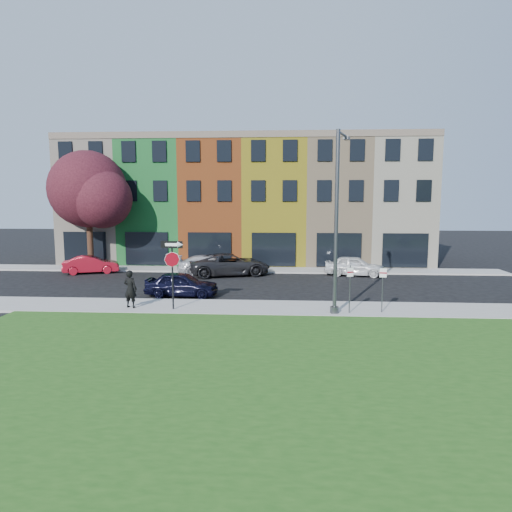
# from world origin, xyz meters

# --- Properties ---
(ground) EXTENTS (120.00, 120.00, 0.00)m
(ground) POSITION_xyz_m (0.00, 0.00, 0.00)
(ground) COLOR black
(ground) RESTS_ON ground
(sidewalk_near) EXTENTS (40.00, 3.00, 0.12)m
(sidewalk_near) POSITION_xyz_m (2.00, 3.00, 0.06)
(sidewalk_near) COLOR gray
(sidewalk_near) RESTS_ON ground
(sidewalk_far) EXTENTS (40.00, 2.40, 0.12)m
(sidewalk_far) POSITION_xyz_m (-3.00, 15.00, 0.06)
(sidewalk_far) COLOR gray
(sidewalk_far) RESTS_ON ground
(rowhouse_block) EXTENTS (30.00, 10.12, 10.00)m
(rowhouse_block) POSITION_xyz_m (-2.50, 21.18, 4.99)
(rowhouse_block) COLOR #BAAE9A
(rowhouse_block) RESTS_ON ground
(stop_sign) EXTENTS (1.05, 0.11, 3.30)m
(stop_sign) POSITION_xyz_m (-4.51, 2.28, 2.46)
(stop_sign) COLOR black
(stop_sign) RESTS_ON sidewalk_near
(man) EXTENTS (0.88, 0.75, 1.85)m
(man) POSITION_xyz_m (-6.66, 2.46, 1.05)
(man) COLOR black
(man) RESTS_ON sidewalk_near
(sedan_near) EXTENTS (1.94, 4.15, 1.37)m
(sedan_near) POSITION_xyz_m (-4.86, 5.70, 0.69)
(sedan_near) COLOR black
(sedan_near) RESTS_ON ground
(parked_car_red) EXTENTS (3.95, 4.81, 1.29)m
(parked_car_red) POSITION_xyz_m (-13.21, 13.04, 0.64)
(parked_car_red) COLOR maroon
(parked_car_red) RESTS_ON ground
(parked_car_silver) EXTENTS (3.37, 5.23, 1.34)m
(parked_car_silver) POSITION_xyz_m (-4.56, 13.35, 0.67)
(parked_car_silver) COLOR #B4B3B8
(parked_car_silver) RESTS_ON ground
(parked_car_dark) EXTENTS (5.89, 7.19, 1.58)m
(parked_car_dark) POSITION_xyz_m (-3.02, 12.81, 0.79)
(parked_car_dark) COLOR black
(parked_car_dark) RESTS_ON ground
(parked_car_white) EXTENTS (3.23, 4.76, 1.40)m
(parked_car_white) POSITION_xyz_m (5.78, 13.22, 0.70)
(parked_car_white) COLOR silver
(parked_car_white) RESTS_ON ground
(street_lamp) EXTENTS (1.03, 2.50, 8.37)m
(street_lamp) POSITION_xyz_m (3.24, 2.20, 4.34)
(street_lamp) COLOR #434548
(street_lamp) RESTS_ON sidewalk_near
(parking_sign_a) EXTENTS (0.31, 0.14, 2.25)m
(parking_sign_a) POSITION_xyz_m (3.88, 2.06, 1.52)
(parking_sign_a) COLOR #434548
(parking_sign_a) RESTS_ON sidewalk_near
(parking_sign_b) EXTENTS (0.32, 0.09, 2.18)m
(parking_sign_b) POSITION_xyz_m (5.42, 2.29, 1.48)
(parking_sign_b) COLOR #434548
(parking_sign_b) RESTS_ON sidewalk_near
(tree_purple) EXTENTS (6.86, 6.00, 8.84)m
(tree_purple) POSITION_xyz_m (-13.76, 14.63, 5.96)
(tree_purple) COLOR black
(tree_purple) RESTS_ON sidewalk_far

